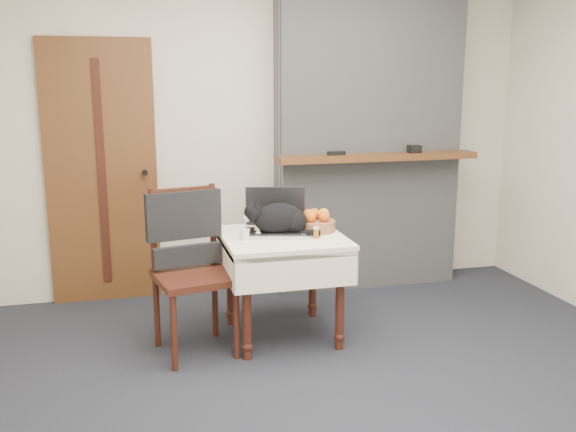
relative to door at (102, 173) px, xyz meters
name	(u,v)px	position (x,y,z in m)	size (l,w,h in m)	color
ground	(333,398)	(1.20, -1.97, -1.00)	(4.50, 4.50, 0.00)	black
room_shell	(311,68)	(1.20, -1.51, 0.76)	(4.52, 4.01, 2.61)	beige
door	(102,173)	(0.00, 0.00, 0.00)	(0.82, 0.10, 2.00)	brown
chimney	(368,129)	(2.10, -0.13, 0.30)	(1.62, 0.48, 2.60)	gray
side_table	(282,252)	(1.14, -1.07, -0.41)	(0.78, 0.78, 0.70)	#3C1810
laptop	(275,222)	(1.12, -0.99, -0.23)	(0.46, 0.42, 0.30)	#B7B7BC
cat	(280,219)	(1.13, -1.06, -0.20)	(0.49, 0.24, 0.24)	black
cream_jar	(245,235)	(0.88, -1.13, -0.27)	(0.06, 0.06, 0.07)	silver
pill_bottle	(316,232)	(1.33, -1.21, -0.26)	(0.04, 0.04, 0.08)	#9C5813
fruit_basket	(316,222)	(1.39, -1.01, -0.24)	(0.25, 0.25, 0.14)	#95613C
desk_clutter	(301,231)	(1.29, -1.01, -0.30)	(0.13, 0.02, 0.01)	black
chair	(188,247)	(0.53, -1.08, -0.34)	(0.55, 0.54, 1.04)	#3C1810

